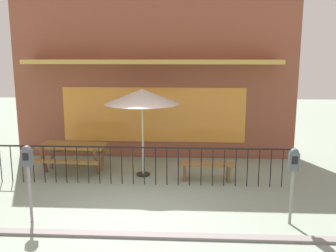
{
  "coord_description": "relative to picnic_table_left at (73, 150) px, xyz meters",
  "views": [
    {
      "loc": [
        1.07,
        -6.91,
        3.21
      ],
      "look_at": [
        0.57,
        2.26,
        1.42
      ],
      "focal_mm": 39.66,
      "sensor_mm": 36.0,
      "label": 1
    }
  ],
  "objects": [
    {
      "name": "parking_meter_near",
      "position": [
        5.11,
        -2.96,
        0.54
      ],
      "size": [
        0.18,
        0.17,
        1.5
      ],
      "color": "gray",
      "rests_on": "ground"
    },
    {
      "name": "curb_edge",
      "position": [
        2.07,
        -3.63,
        -0.61
      ],
      "size": [
        12.18,
        0.2,
        0.11
      ],
      "primitive_type": "cube",
      "color": "gray",
      "rests_on": "ground"
    },
    {
      "name": "pub_storefront",
      "position": [
        2.07,
        1.83,
        2.35
      ],
      "size": [
        8.7,
        1.46,
        5.96
      ],
      "color": "brown",
      "rests_on": "ground"
    },
    {
      "name": "patio_bench",
      "position": [
        3.63,
        -0.57,
        -0.26
      ],
      "size": [
        1.41,
        0.36,
        0.48
      ],
      "color": "olive",
      "rests_on": "ground"
    },
    {
      "name": "patio_fence_front",
      "position": [
        2.07,
        -0.94,
        0.05
      ],
      "size": [
        7.33,
        0.04,
        0.97
      ],
      "color": "black",
      "rests_on": "ground"
    },
    {
      "name": "ground",
      "position": [
        2.07,
        -2.79,
        -0.61
      ],
      "size": [
        40.0,
        40.0,
        0.0
      ],
      "primitive_type": "plane",
      "color": "gray"
    },
    {
      "name": "patio_umbrella",
      "position": [
        1.95,
        -0.22,
        1.51
      ],
      "size": [
        1.95,
        1.95,
        2.32
      ],
      "color": "black",
      "rests_on": "ground"
    },
    {
      "name": "picnic_table_left",
      "position": [
        0.0,
        0.0,
        0.0
      ],
      "size": [
        1.88,
        1.47,
        0.79
      ],
      "color": "olive",
      "rests_on": "ground"
    },
    {
      "name": "parking_meter_far",
      "position": [
        0.14,
        -3.16,
        0.57
      ],
      "size": [
        0.18,
        0.17,
        1.53
      ],
      "color": "gray",
      "rests_on": "ground"
    }
  ]
}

